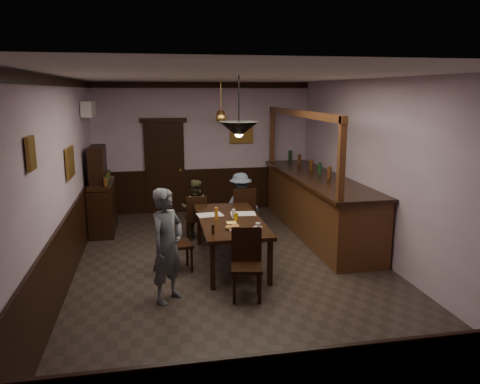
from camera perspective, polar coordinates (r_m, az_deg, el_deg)
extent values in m
cube|color=#2D2621|center=(7.48, -0.75, -9.75)|extent=(5.00, 8.00, 0.01)
cube|color=white|center=(6.94, -0.82, 13.93)|extent=(5.00, 8.00, 0.01)
cube|color=#B39CB6|center=(10.97, -4.52, 5.41)|extent=(5.00, 0.01, 3.00)
cube|color=#B39CB6|center=(3.34, 11.72, -10.77)|extent=(5.00, 0.01, 3.00)
cube|color=#B39CB6|center=(7.06, -21.17, 0.84)|extent=(0.01, 8.00, 3.00)
cube|color=#B39CB6|center=(7.89, 17.40, 2.22)|extent=(0.01, 8.00, 3.00)
cube|color=black|center=(7.64, -1.19, -3.53)|extent=(1.03, 2.21, 0.06)
cube|color=black|center=(6.75, -3.36, -9.08)|extent=(0.07, 0.07, 0.69)
cube|color=black|center=(6.89, 3.68, -8.62)|extent=(0.07, 0.07, 0.69)
cube|color=black|center=(8.67, -5.00, -4.23)|extent=(0.07, 0.07, 0.69)
cube|color=black|center=(8.78, 0.48, -3.97)|extent=(0.07, 0.07, 0.69)
cube|color=black|center=(8.97, -5.39, -3.27)|extent=(0.38, 0.38, 0.05)
cube|color=black|center=(8.74, -5.30, -2.02)|extent=(0.38, 0.04, 0.45)
cube|color=black|center=(9.19, -4.51, -4.25)|extent=(0.04, 0.04, 0.39)
cube|color=black|center=(9.16, -6.43, -4.35)|extent=(0.04, 0.04, 0.39)
cube|color=black|center=(8.89, -4.27, -4.80)|extent=(0.04, 0.04, 0.39)
cube|color=black|center=(8.86, -6.25, -4.91)|extent=(0.04, 0.04, 0.39)
cube|color=black|center=(9.07, 0.28, -2.68)|extent=(0.45, 0.45, 0.05)
cube|color=black|center=(8.81, 0.58, -1.25)|extent=(0.43, 0.06, 0.51)
cube|color=black|center=(9.33, 1.08, -3.78)|extent=(0.04, 0.04, 0.44)
cube|color=black|center=(9.26, -1.02, -3.91)|extent=(0.04, 0.04, 0.44)
cube|color=black|center=(9.01, 1.62, -4.38)|extent=(0.04, 0.04, 0.44)
cube|color=black|center=(8.93, -0.56, -4.52)|extent=(0.04, 0.04, 0.44)
cube|color=black|center=(6.42, 0.82, -9.21)|extent=(0.49, 0.49, 0.05)
cube|color=black|center=(6.51, 0.79, -6.40)|extent=(0.42, 0.12, 0.50)
cube|color=black|center=(6.35, -0.71, -11.73)|extent=(0.04, 0.04, 0.43)
cube|color=black|center=(6.36, 2.40, -11.71)|extent=(0.04, 0.04, 0.43)
cube|color=black|center=(6.66, -0.69, -10.55)|extent=(0.04, 0.04, 0.43)
cube|color=black|center=(6.67, 2.26, -10.54)|extent=(0.04, 0.04, 0.43)
cube|color=black|center=(7.46, -7.44, -6.40)|extent=(0.45, 0.45, 0.05)
cube|color=black|center=(7.35, -8.87, -4.64)|extent=(0.09, 0.40, 0.47)
cube|color=black|center=(7.41, -5.91, -8.30)|extent=(0.04, 0.04, 0.41)
cube|color=black|center=(7.71, -6.45, -7.50)|extent=(0.04, 0.04, 0.41)
cube|color=black|center=(7.35, -8.37, -8.54)|extent=(0.04, 0.04, 0.41)
cube|color=black|center=(7.65, -8.82, -7.72)|extent=(0.04, 0.04, 0.41)
imported|color=#575C63|center=(6.34, -8.84, -6.45)|extent=(0.65, 0.67, 1.55)
imported|color=#49482B|center=(9.12, -5.52, -1.98)|extent=(0.64, 0.55, 1.13)
imported|color=slate|center=(9.22, 0.06, -1.44)|extent=(0.88, 0.62, 1.23)
cube|color=silver|center=(7.89, -3.69, -2.79)|extent=(0.45, 0.35, 0.01)
cube|color=silver|center=(7.94, 0.37, -2.66)|extent=(0.45, 0.35, 0.01)
cube|color=#FEDD5D|center=(7.43, -1.05, -3.73)|extent=(0.15, 0.15, 0.00)
cylinder|color=white|center=(7.15, 2.14, -4.34)|extent=(0.15, 0.15, 0.01)
imported|color=white|center=(7.12, 2.23, -4.06)|extent=(0.08, 0.08, 0.07)
cylinder|color=white|center=(7.06, -0.55, -4.53)|extent=(0.22, 0.22, 0.01)
torus|color=#C68C47|center=(7.06, -1.30, -4.31)|extent=(0.13, 0.13, 0.04)
torus|color=#C68C47|center=(7.11, -0.61, -4.19)|extent=(0.13, 0.13, 0.04)
cylinder|color=yellow|center=(7.54, -0.48, -3.03)|extent=(0.07, 0.07, 0.12)
cylinder|color=#BF721E|center=(7.59, -2.90, -2.63)|extent=(0.06, 0.06, 0.20)
cylinder|color=silver|center=(7.66, -0.80, -2.66)|extent=(0.06, 0.06, 0.15)
cylinder|color=black|center=(6.83, -3.31, -4.58)|extent=(0.04, 0.04, 0.14)
cube|color=black|center=(9.84, -16.36, -1.96)|extent=(0.47, 1.31, 0.94)
cube|color=black|center=(9.73, -16.54, 0.99)|extent=(0.45, 1.27, 0.07)
cube|color=black|center=(9.67, -16.97, 3.16)|extent=(0.28, 0.84, 0.75)
cube|color=#482C13|center=(9.41, 9.41, -1.71)|extent=(0.91, 4.25, 1.11)
cube|color=black|center=(9.28, 9.42, 1.74)|extent=(1.01, 4.35, 0.06)
cube|color=#482C13|center=(9.01, 7.37, 9.47)|extent=(0.10, 4.15, 0.12)
cube|color=#482C13|center=(7.18, 12.30, 3.76)|extent=(0.10, 0.10, 1.32)
cube|color=#482C13|center=(10.99, 3.96, 6.84)|extent=(0.10, 0.10, 1.32)
cube|color=black|center=(10.92, -9.15, 2.87)|extent=(0.90, 0.06, 2.10)
cube|color=white|center=(9.80, -18.00, 9.62)|extent=(0.20, 0.85, 0.30)
cube|color=olive|center=(5.41, -24.15, 4.34)|extent=(0.04, 0.28, 0.36)
cube|color=olive|center=(7.80, -20.00, 3.43)|extent=(0.04, 0.62, 0.48)
cube|color=olive|center=(11.04, 0.16, 7.05)|extent=(0.55, 0.04, 0.42)
cylinder|color=black|center=(6.57, -0.14, 10.82)|extent=(0.02, 0.02, 0.74)
cone|color=black|center=(6.59, -0.14, 7.62)|extent=(0.56, 0.56, 0.22)
sphere|color=#FFD88C|center=(6.59, -0.14, 7.19)|extent=(0.12, 0.12, 0.12)
cylinder|color=#BF8C3F|center=(8.78, -2.34, 11.27)|extent=(0.02, 0.02, 0.70)
cone|color=#BF8C3F|center=(8.79, -2.32, 8.99)|extent=(0.20, 0.20, 0.22)
sphere|color=#FFD88C|center=(8.79, -2.32, 8.66)|extent=(0.12, 0.12, 0.12)
cylinder|color=#BF8C3F|center=(10.13, -2.37, 11.39)|extent=(0.02, 0.02, 0.70)
cone|color=#BF8C3F|center=(10.14, -2.35, 9.42)|extent=(0.20, 0.20, 0.22)
sphere|color=#FFD88C|center=(10.14, -2.35, 9.13)|extent=(0.12, 0.12, 0.12)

